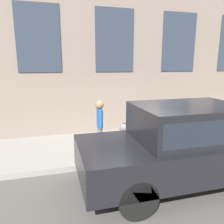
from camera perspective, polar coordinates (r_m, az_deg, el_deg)
The scene contains 6 objects.
ground_plane at distance 6.15m, azimuth 7.65°, elevation -13.10°, with size 80.00×80.00×0.00m, color #514F4C.
sidewalk at distance 7.28m, azimuth 3.54°, elevation -8.29°, with size 2.68×60.00×0.14m.
building_facade at distance 8.31m, azimuth 0.38°, elevation 20.45°, with size 0.33×40.00×7.59m.
fire_hydrant at distance 6.30m, azimuth 3.17°, elevation -6.62°, with size 0.35×0.46×0.86m.
person at distance 6.17m, azimuth -3.21°, elevation -2.50°, with size 0.37×0.24×1.51m.
parked_car_charcoal_near at distance 5.08m, azimuth 18.96°, elevation -7.31°, with size 1.85×4.73×1.80m.
Camera 1 is at (-5.10, 2.22, 2.63)m, focal length 35.00 mm.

